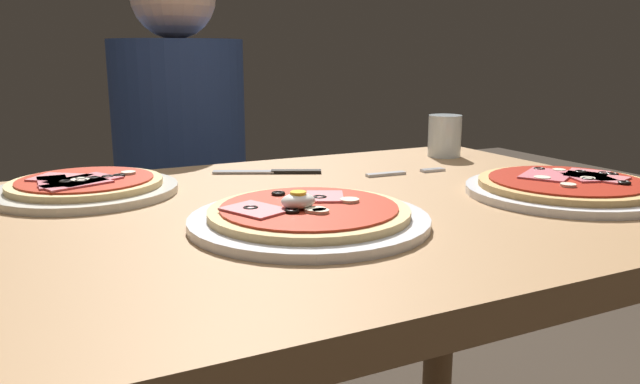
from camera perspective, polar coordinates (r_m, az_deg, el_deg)
dining_table at (r=0.95m, az=1.89°, el=-8.74°), size 1.01×0.77×0.74m
pizza_foreground at (r=0.78m, az=-1.05°, el=-2.22°), size 0.30×0.30×0.05m
pizza_across_left at (r=1.02m, az=21.62°, el=0.39°), size 0.30×0.30×0.03m
pizza_across_right at (r=1.02m, az=-20.65°, el=0.45°), size 0.28×0.28×0.03m
water_glass_near at (r=1.33m, az=11.33°, el=4.84°), size 0.07×0.07×0.09m
fork at (r=1.12m, az=7.33°, el=1.75°), size 0.16×0.02×0.00m
knife at (r=1.12m, az=-4.15°, el=1.87°), size 0.18×0.10×0.01m
diner_person at (r=1.61m, az=-12.38°, el=-1.57°), size 0.32×0.32×1.18m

